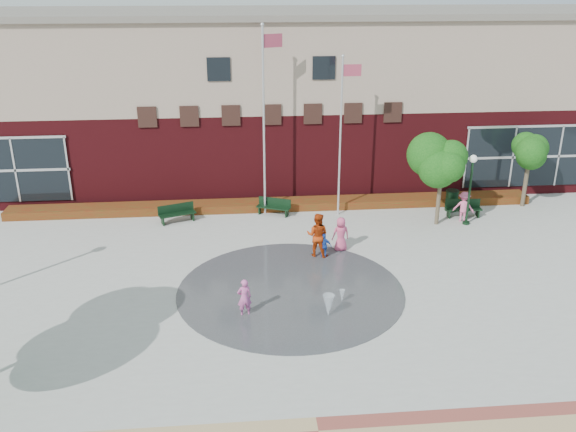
{
  "coord_description": "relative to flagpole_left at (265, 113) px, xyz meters",
  "views": [
    {
      "loc": [
        -1.92,
        -16.89,
        10.89
      ],
      "look_at": [
        0.0,
        4.0,
        2.6
      ],
      "focal_mm": 38.0,
      "sensor_mm": 36.0,
      "label": 1
    }
  ],
  "objects": [
    {
      "name": "ground",
      "position": [
        0.44,
        -11.02,
        -5.0
      ],
      "size": [
        120.0,
        120.0,
        0.0
      ],
      "primitive_type": "plane",
      "color": "#666056",
      "rests_on": "ground"
    },
    {
      "name": "plaza_concrete",
      "position": [
        0.44,
        -7.02,
        -5.0
      ],
      "size": [
        46.0,
        18.0,
        0.01
      ],
      "primitive_type": "cube",
      "color": "#A8A8A0",
      "rests_on": "ground"
    },
    {
      "name": "splash_pad",
      "position": [
        0.44,
        -8.02,
        -5.0
      ],
      "size": [
        8.4,
        8.4,
        0.01
      ],
      "primitive_type": "cylinder",
      "color": "#383A3D",
      "rests_on": "ground"
    },
    {
      "name": "library_building",
      "position": [
        0.44,
        6.46,
        -0.36
      ],
      "size": [
        44.4,
        10.4,
        9.2
      ],
      "color": "#4E0D12",
      "rests_on": "ground"
    },
    {
      "name": "flower_bed",
      "position": [
        0.44,
        0.58,
        -5.0
      ],
      "size": [
        26.0,
        1.2,
        0.4
      ],
      "primitive_type": "cube",
      "color": "#90070A",
      "rests_on": "ground"
    },
    {
      "name": "flagpole_left",
      "position": [
        0.0,
        0.0,
        0.0
      ],
      "size": [
        0.99,
        0.45,
        8.98
      ],
      "rotation": [
        0.0,
        0.0,
        0.38
      ],
      "color": "silver",
      "rests_on": "ground"
    },
    {
      "name": "flagpole_right",
      "position": [
        3.54,
        -0.49,
        -0.73
      ],
      "size": [
        0.94,
        0.15,
        7.64
      ],
      "rotation": [
        0.0,
        0.0,
        0.02
      ],
      "color": "silver",
      "rests_on": "ground"
    },
    {
      "name": "lamp_right",
      "position": [
        9.28,
        -2.29,
        -2.9
      ],
      "size": [
        0.36,
        0.36,
        3.38
      ],
      "color": "black",
      "rests_on": "ground"
    },
    {
      "name": "bench_left",
      "position": [
        -4.24,
        -0.8,
        -4.72
      ],
      "size": [
        1.79,
        1.06,
        0.87
      ],
      "rotation": [
        0.0,
        0.0,
        0.36
      ],
      "color": "black",
      "rests_on": "ground"
    },
    {
      "name": "bench_mid",
      "position": [
        0.36,
        -0.27,
        -4.73
      ],
      "size": [
        1.69,
        1.08,
        0.83
      ],
      "rotation": [
        0.0,
        0.0,
        -0.41
      ],
      "color": "black",
      "rests_on": "ground"
    },
    {
      "name": "bench_right",
      "position": [
        9.46,
        -1.38,
        -4.72
      ],
      "size": [
        1.73,
        0.54,
        0.86
      ],
      "rotation": [
        0.0,
        0.0,
        -0.03
      ],
      "color": "black",
      "rests_on": "ground"
    },
    {
      "name": "trash_can",
      "position": [
        9.18,
        -0.48,
        -4.46
      ],
      "size": [
        0.65,
        0.65,
        1.07
      ],
      "color": "black",
      "rests_on": "ground"
    },
    {
      "name": "tree_mid",
      "position": [
        7.9,
        -2.15,
        -1.72
      ],
      "size": [
        2.67,
        2.67,
        4.51
      ],
      "color": "#473B2B",
      "rests_on": "ground"
    },
    {
      "name": "tree_small_right",
      "position": [
        13.01,
        -0.19,
        -2.18
      ],
      "size": [
        2.26,
        2.26,
        3.87
      ],
      "color": "#473B2B",
      "rests_on": "ground"
    },
    {
      "name": "water_jet_a",
      "position": [
        1.55,
        -9.98,
        -5.0
      ],
      "size": [
        0.41,
        0.41,
        0.8
      ],
      "primitive_type": "cone",
      "rotation": [
        3.14,
        0.0,
        0.0
      ],
      "color": "white",
      "rests_on": "ground"
    },
    {
      "name": "water_jet_b",
      "position": [
        2.19,
        -9.05,
        -5.0
      ],
      "size": [
        0.21,
        0.21,
        0.47
      ],
      "primitive_type": "cone",
      "rotation": [
        3.14,
        0.0,
        0.0
      ],
      "color": "white",
      "rests_on": "ground"
    },
    {
      "name": "child_splash",
      "position": [
        -1.29,
        -9.59,
        -4.32
      ],
      "size": [
        0.56,
        0.43,
        1.37
      ],
      "primitive_type": "imported",
      "rotation": [
        0.0,
        0.0,
        3.37
      ],
      "color": "#CA569E",
      "rests_on": "ground"
    },
    {
      "name": "adult_red",
      "position": [
        1.83,
        -5.1,
        -4.05
      ],
      "size": [
        1.11,
        0.99,
        1.9
      ],
      "primitive_type": "imported",
      "rotation": [
        0.0,
        0.0,
        2.8
      ],
      "color": "#B0340C",
      "rests_on": "ground"
    },
    {
      "name": "adult_pink",
      "position": [
        2.89,
        -4.63,
        -4.26
      ],
      "size": [
        0.79,
        0.58,
        1.49
      ],
      "primitive_type": "imported",
      "rotation": [
        0.0,
        0.0,
        3.3
      ],
      "color": "#D84A76",
      "rests_on": "ground"
    },
    {
      "name": "child_blue",
      "position": [
        2.09,
        -5.3,
        -4.46
      ],
      "size": [
        0.68,
        0.45,
        1.08
      ],
      "primitive_type": "imported",
      "rotation": [
        0.0,
        0.0,
        2.82
      ],
      "color": "#2048B1",
      "rests_on": "ground"
    },
    {
      "name": "person_bench",
      "position": [
        9.24,
        -1.91,
        -4.26
      ],
      "size": [
        1.09,
        0.87,
        1.48
      ],
      "primitive_type": "imported",
      "rotation": [
        0.0,
        0.0,
        2.75
      ],
      "color": "pink",
      "rests_on": "ground"
    }
  ]
}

